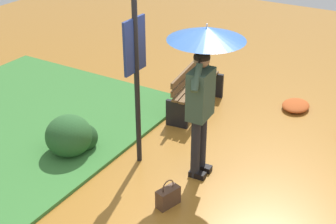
{
  "coord_description": "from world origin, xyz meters",
  "views": [
    {
      "loc": [
        -4.55,
        -2.19,
        3.71
      ],
      "look_at": [
        0.02,
        0.57,
        0.85
      ],
      "focal_mm": 49.97,
      "sensor_mm": 36.0,
      "label": 1
    }
  ],
  "objects": [
    {
      "name": "info_sign_post",
      "position": [
        -0.06,
        1.0,
        1.44
      ],
      "size": [
        0.44,
        0.07,
        2.3
      ],
      "color": "black",
      "rests_on": "ground_plane"
    },
    {
      "name": "person_with_umbrella",
      "position": [
        0.18,
        0.15,
        1.55
      ],
      "size": [
        0.96,
        0.96,
        2.04
      ],
      "color": "black",
      "rests_on": "ground_plane"
    },
    {
      "name": "shrub_cluster",
      "position": [
        -0.4,
        1.91,
        0.28
      ],
      "size": [
        0.73,
        0.66,
        0.6
      ],
      "color": "#285628",
      "rests_on": "ground_plane"
    },
    {
      "name": "park_bench",
      "position": [
        1.68,
        1.06,
        0.4
      ],
      "size": [
        1.4,
        0.56,
        0.75
      ],
      "color": "black",
      "rests_on": "ground_plane"
    },
    {
      "name": "handbag",
      "position": [
        -0.69,
        0.14,
        0.13
      ],
      "size": [
        0.33,
        0.22,
        0.37
      ],
      "color": "#4C3323",
      "rests_on": "ground_plane"
    },
    {
      "name": "leaf_pile_far_path",
      "position": [
        2.6,
        -0.41,
        0.06
      ],
      "size": [
        0.55,
        0.44,
        0.12
      ],
      "color": "#B74C1E",
      "rests_on": "ground_plane"
    },
    {
      "name": "ground_plane",
      "position": [
        0.0,
        0.0,
        0.0
      ],
      "size": [
        18.0,
        18.0,
        0.0
      ],
      "primitive_type": "plane",
      "color": "#9E6623"
    },
    {
      "name": "grass_verge",
      "position": [
        -0.48,
        3.29,
        0.03
      ],
      "size": [
        4.8,
        4.0,
        0.05
      ],
      "color": "#387533",
      "rests_on": "ground_plane"
    }
  ]
}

